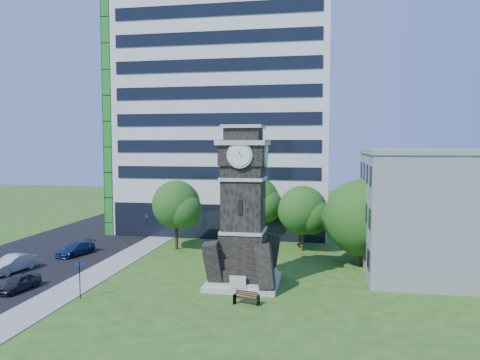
% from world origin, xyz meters
% --- Properties ---
extents(ground, '(160.00, 160.00, 0.00)m').
position_xyz_m(ground, '(0.00, 0.00, 0.00)').
color(ground, '#2C5217').
rests_on(ground, ground).
extents(sidewalk, '(3.00, 70.00, 0.06)m').
position_xyz_m(sidewalk, '(-9.50, 5.00, 0.03)').
color(sidewalk, gray).
rests_on(sidewalk, ground).
extents(street, '(14.00, 80.00, 0.02)m').
position_xyz_m(street, '(-18.00, 5.00, 0.01)').
color(street, black).
rests_on(street, ground).
extents(clock_tower, '(5.40, 5.40, 12.22)m').
position_xyz_m(clock_tower, '(3.00, 2.00, 5.28)').
color(clock_tower, beige).
rests_on(clock_tower, ground).
extents(office_tall, '(26.20, 15.11, 28.60)m').
position_xyz_m(office_tall, '(-3.20, 25.84, 14.22)').
color(office_tall, white).
rests_on(office_tall, ground).
extents(office_low, '(15.20, 12.20, 10.40)m').
position_xyz_m(office_low, '(19.97, 8.00, 5.21)').
color(office_low, gray).
rests_on(office_low, ground).
extents(car_street_south, '(1.96, 3.73, 1.21)m').
position_xyz_m(car_street_south, '(-13.09, -2.50, 0.60)').
color(car_street_south, '#232329').
rests_on(car_street_south, ground).
extents(car_street_mid, '(2.26, 4.57, 1.44)m').
position_xyz_m(car_street_mid, '(-16.83, 1.96, 0.72)').
color(car_street_mid, '#989AA0').
rests_on(car_street_mid, ground).
extents(car_street_north, '(2.79, 4.57, 1.24)m').
position_xyz_m(car_street_north, '(-14.76, 8.49, 0.62)').
color(car_street_north, navy).
rests_on(car_street_north, ground).
extents(car_east_lot, '(5.95, 3.36, 1.57)m').
position_xyz_m(car_east_lot, '(15.63, 4.38, 0.78)').
color(car_east_lot, '#525258').
rests_on(car_east_lot, ground).
extents(park_bench, '(1.72, 0.46, 0.89)m').
position_xyz_m(park_bench, '(3.97, -2.43, 0.47)').
color(park_bench, black).
rests_on(park_bench, ground).
extents(street_sign, '(0.63, 0.06, 2.63)m').
position_xyz_m(street_sign, '(-7.64, -3.44, 1.65)').
color(street_sign, black).
rests_on(street_sign, ground).
extents(tree_nw, '(5.40, 4.91, 7.13)m').
position_xyz_m(tree_nw, '(-5.79, 12.73, 4.48)').
color(tree_nw, '#332114').
rests_on(tree_nw, ground).
extents(tree_nc, '(5.71, 5.19, 7.21)m').
position_xyz_m(tree_nc, '(1.68, 18.67, 4.43)').
color(tree_nc, '#332114').
rests_on(tree_nc, ground).
extents(tree_ne, '(5.44, 4.95, 6.63)m').
position_xyz_m(tree_ne, '(7.01, 14.38, 3.99)').
color(tree_ne, '#332114').
rests_on(tree_ne, ground).
extents(tree_east, '(7.47, 6.79, 7.74)m').
position_xyz_m(tree_east, '(12.52, 9.40, 4.17)').
color(tree_east, '#332114').
rests_on(tree_east, ground).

